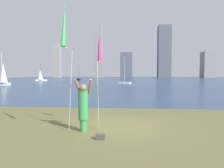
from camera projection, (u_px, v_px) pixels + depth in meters
ground at (129, 81)px, 58.88m from camera, size 120.00×138.00×0.12m
person at (83, 106)px, 7.41m from camera, size 0.70×0.52×1.91m
kite_flag_left at (64, 27)px, 6.88m from camera, size 0.16×1.15×4.52m
kite_flag_right at (99, 49)px, 7.77m from camera, size 0.16×0.63×3.70m
bag at (100, 136)px, 6.54m from camera, size 0.28×0.18×0.18m
sailboat_1 at (40, 75)px, 57.63m from camera, size 3.17×2.34×4.77m
sailboat_2 at (125, 83)px, 41.28m from camera, size 2.65×1.80×5.37m
sailboat_3 at (3, 74)px, 35.81m from camera, size 2.78×1.59×5.72m
sailboat_4 at (79, 79)px, 62.97m from camera, size 2.22×2.59×4.12m
skyline_tower_0 at (57, 61)px, 107.87m from camera, size 3.75×3.57×17.74m
skyline_tower_1 at (98, 52)px, 107.48m from camera, size 4.31×4.97×27.22m
skyline_tower_2 at (126, 65)px, 103.60m from camera, size 5.97×4.29×12.63m
skyline_tower_3 at (164, 52)px, 104.96m from camera, size 6.33×6.90×26.30m
skyline_tower_4 at (207, 65)px, 102.45m from camera, size 5.14×7.07×12.90m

